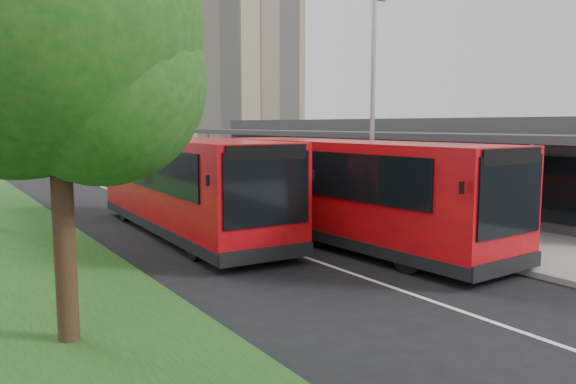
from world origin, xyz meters
name	(u,v)px	position (x,y,z in m)	size (l,w,h in m)	color
ground	(305,257)	(0.00, 0.00, 0.00)	(120.00, 120.00, 0.00)	black
pavement	(203,182)	(6.00, 20.00, 0.07)	(5.00, 80.00, 0.15)	gray
lane_centre_line	(136,199)	(0.00, 15.00, 0.01)	(0.12, 70.00, 0.01)	silver
kerb_dashes	(169,187)	(3.30, 19.00, 0.01)	(0.12, 56.00, 0.01)	silver
office_block	(183,73)	(14.00, 42.00, 9.00)	(22.00, 12.00, 18.00)	gray
station_building	(392,158)	(10.86, 8.00, 2.04)	(7.70, 26.00, 4.00)	#2F2F32
tree_near	(54,48)	(-7.01, -2.95, 4.96)	(4.78, 4.78, 7.69)	black
lamp_post_near	(371,96)	(4.12, 2.00, 4.72)	(1.44, 0.28, 8.00)	#919599
lamp_post_far	(162,109)	(4.12, 22.00, 4.72)	(1.44, 0.28, 8.00)	#919599
bus_main	(347,191)	(2.22, 0.87, 1.66)	(3.39, 11.51, 3.23)	red
bus_second	(187,186)	(-1.41, 5.04, 1.67)	(3.40, 11.63, 3.26)	red
litter_bin	(291,190)	(5.97, 9.83, 0.58)	(0.48, 0.48, 0.86)	#382617
bollard	(204,175)	(5.27, 18.28, 0.70)	(0.18, 0.18, 1.11)	#FFEE0D
car_near	(74,162)	(1.79, 36.80, 0.57)	(1.34, 3.32, 1.13)	#5B0D12
car_far	(16,159)	(-1.77, 43.66, 0.58)	(1.24, 3.55, 1.17)	navy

